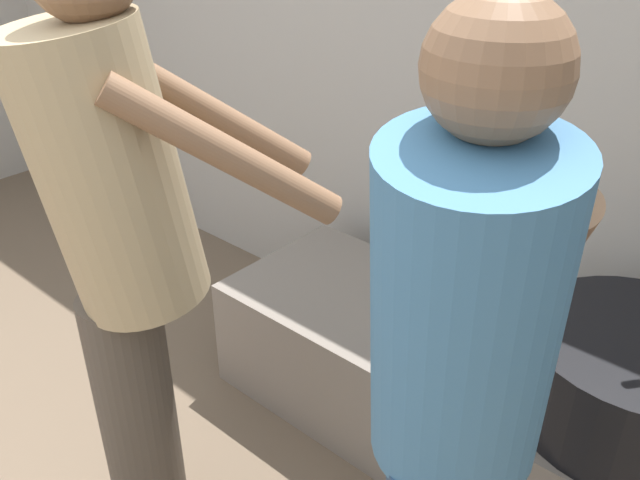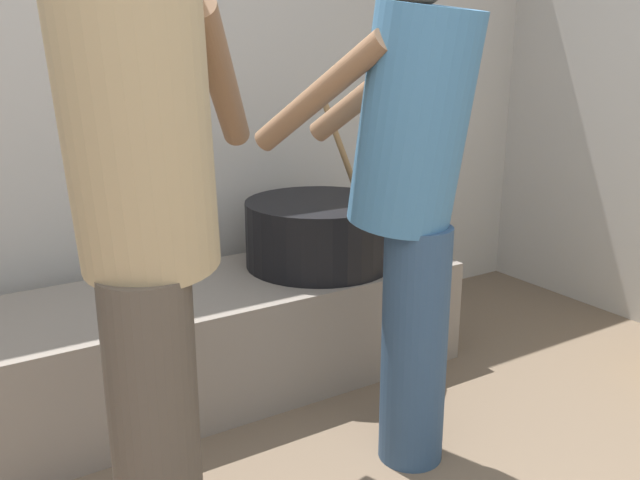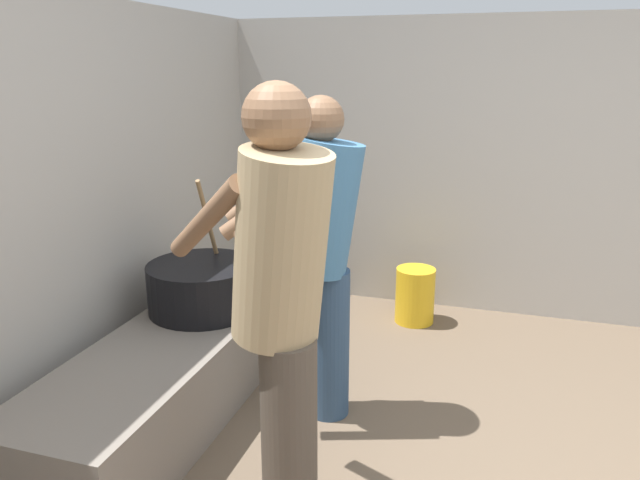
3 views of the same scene
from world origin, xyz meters
TOP-DOWN VIEW (x-y plane):
  - hearth_ledge at (0.71, 1.70)m, footprint 1.80×0.60m
  - cooking_pot_main at (1.12, 1.70)m, footprint 0.58×0.58m
  - cook_in_blue_shirt at (0.98, 0.99)m, footprint 0.53×0.72m
  - cook_in_tan_shirt at (0.17, 0.88)m, footprint 0.64×0.74m

SIDE VIEW (x-z plane):
  - hearth_ledge at x=0.71m, z-range 0.00..0.41m
  - cooking_pot_main at x=1.12m, z-range 0.19..0.90m
  - cook_in_blue_shirt at x=0.98m, z-range 0.11..1.67m
  - cook_in_tan_shirt at x=0.17m, z-range 0.12..1.76m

